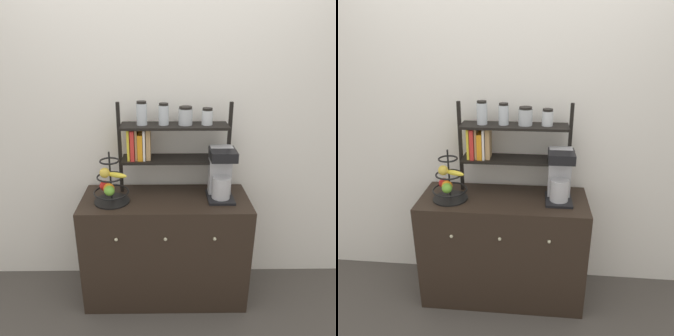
{
  "view_description": "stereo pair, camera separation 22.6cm",
  "coord_description": "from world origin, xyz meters",
  "views": [
    {
      "loc": [
        -0.01,
        -1.87,
        1.89
      ],
      "look_at": [
        0.02,
        0.24,
        1.07
      ],
      "focal_mm": 35.0,
      "sensor_mm": 36.0,
      "label": 1
    },
    {
      "loc": [
        0.22,
        -1.86,
        1.89
      ],
      "look_at": [
        0.02,
        0.24,
        1.07
      ],
      "focal_mm": 35.0,
      "sensor_mm": 36.0,
      "label": 2
    }
  ],
  "objects": [
    {
      "name": "wall_back",
      "position": [
        0.0,
        0.52,
        1.3
      ],
      "size": [
        7.0,
        0.05,
        2.6
      ],
      "primitive_type": "cube",
      "color": "silver",
      "rests_on": "ground_plane"
    },
    {
      "name": "coffee_maker",
      "position": [
        0.39,
        0.26,
        1.02
      ],
      "size": [
        0.18,
        0.23,
        0.37
      ],
      "color": "black",
      "rests_on": "sideboard"
    },
    {
      "name": "sideboard",
      "position": [
        0.0,
        0.24,
        0.42
      ],
      "size": [
        1.2,
        0.49,
        0.83
      ],
      "color": "black",
      "rests_on": "ground_plane"
    },
    {
      "name": "shelf_hutch",
      "position": [
        -0.01,
        0.36,
        1.26
      ],
      "size": [
        0.8,
        0.2,
        0.67
      ],
      "color": "black",
      "rests_on": "sideboard"
    },
    {
      "name": "ground_plane",
      "position": [
        0.0,
        0.0,
        0.0
      ],
      "size": [
        12.0,
        12.0,
        0.0
      ],
      "primitive_type": "plane",
      "color": "#47423D"
    },
    {
      "name": "fruit_stand",
      "position": [
        -0.38,
        0.18,
        0.96
      ],
      "size": [
        0.25,
        0.25,
        0.37
      ],
      "color": "black",
      "rests_on": "sideboard"
    }
  ]
}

